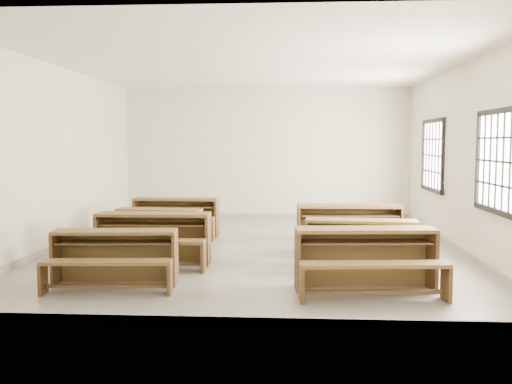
# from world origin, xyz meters

# --- Properties ---
(room) EXTENTS (8.50, 8.50, 3.20)m
(room) POSITION_xyz_m (0.09, 0.00, 2.14)
(room) COLOR gray
(room) RESTS_ON ground
(desk_set_0) EXTENTS (1.66, 0.95, 0.72)m
(desk_set_0) POSITION_xyz_m (-1.69, -2.67, 0.42)
(desk_set_0) COLOR brown
(desk_set_0) RESTS_ON ground
(desk_set_1) EXTENTS (1.75, 0.93, 0.78)m
(desk_set_1) POSITION_xyz_m (-1.50, -1.35, 0.46)
(desk_set_1) COLOR brown
(desk_set_1) RESTS_ON ground
(desk_set_2) EXTENTS (1.59, 0.94, 0.68)m
(desk_set_2) POSITION_xyz_m (-1.74, 0.04, 0.40)
(desk_set_2) COLOR brown
(desk_set_2) RESTS_ON ground
(desk_set_3) EXTENTS (1.69, 0.90, 0.76)m
(desk_set_3) POSITION_xyz_m (-1.68, 1.25, 0.44)
(desk_set_3) COLOR brown
(desk_set_3) RESTS_ON ground
(desk_set_4) EXTENTS (1.82, 1.05, 0.79)m
(desk_set_4) POSITION_xyz_m (1.55, -2.75, 0.46)
(desk_set_4) COLOR brown
(desk_set_4) RESTS_ON ground
(desk_set_5) EXTENTS (1.69, 0.98, 0.73)m
(desk_set_5) POSITION_xyz_m (1.64, -1.53, 0.43)
(desk_set_5) COLOR brown
(desk_set_5) RESTS_ON ground
(desk_set_6) EXTENTS (1.81, 0.99, 0.80)m
(desk_set_6) POSITION_xyz_m (1.61, -0.16, 0.46)
(desk_set_6) COLOR brown
(desk_set_6) RESTS_ON ground
(desk_set_7) EXTENTS (1.50, 0.88, 0.64)m
(desk_set_7) POSITION_xyz_m (1.71, 1.35, 0.38)
(desk_set_7) COLOR brown
(desk_set_7) RESTS_ON ground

